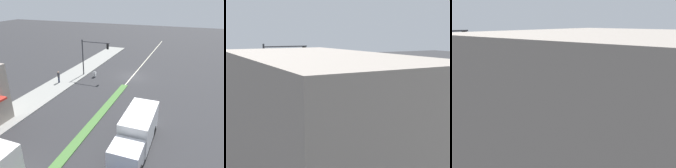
# 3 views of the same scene
# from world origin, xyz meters

# --- Properties ---
(ground_plane) EXTENTS (160.00, 160.00, 0.00)m
(ground_plane) POSITION_xyz_m (0.00, 18.00, 0.00)
(ground_plane) COLOR #2B2B2D
(lane_marking_center) EXTENTS (0.16, 60.00, 0.01)m
(lane_marking_center) POSITION_xyz_m (0.00, 0.00, 0.00)
(lane_marking_center) COLOR beige
(lane_marking_center) RESTS_ON ground
(traffic_signal_main) EXTENTS (4.59, 0.34, 5.60)m
(traffic_signal_main) POSITION_xyz_m (6.12, 2.10, 3.90)
(traffic_signal_main) COLOR #333338
(traffic_signal_main) RESTS_ON sidewalk_right
(pedestrian) EXTENTS (0.34, 0.34, 1.70)m
(pedestrian) POSITION_xyz_m (9.25, 6.58, 1.02)
(pedestrian) COLOR #282D42
(pedestrian) RESTS_ON sidewalk_right
(warning_aframe_sign) EXTENTS (0.45, 0.53, 0.84)m
(warning_aframe_sign) POSITION_xyz_m (5.52, 2.31, 0.43)
(warning_aframe_sign) COLOR silver
(warning_aframe_sign) RESTS_ON ground
(delivery_truck) EXTENTS (2.44, 7.50, 2.87)m
(delivery_truck) POSITION_xyz_m (-5.00, 16.50, 1.47)
(delivery_truck) COLOR silver
(delivery_truck) RESTS_ON ground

